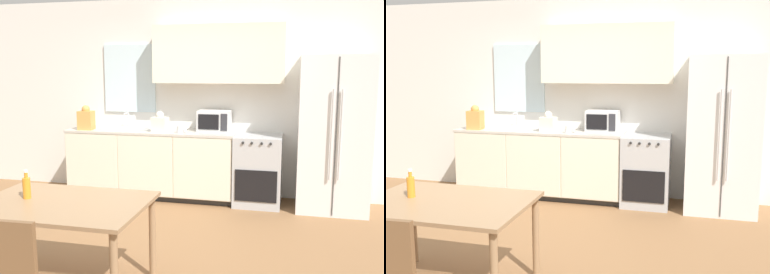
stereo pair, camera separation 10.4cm
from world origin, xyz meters
TOP-DOWN VIEW (x-y plane):
  - ground_plane at (0.00, 0.00)m, footprint 12.00×12.00m
  - wall_back at (0.05, 2.08)m, footprint 12.00×0.38m
  - kitchen_counter at (-0.55, 1.77)m, footprint 2.31×0.63m
  - oven_range at (0.90, 1.76)m, footprint 0.60×0.66m
  - refrigerator at (1.81, 1.74)m, footprint 0.84×0.72m
  - kitchen_sink at (-0.96, 1.78)m, footprint 0.65×0.44m
  - microwave at (0.30, 1.89)m, footprint 0.43×0.33m
  - coffee_mug at (-0.09, 1.58)m, footprint 0.13×0.09m
  - grocery_bag_0 at (-1.43, 1.60)m, footprint 0.21×0.18m
  - grocery_bag_1 at (-0.39, 1.66)m, footprint 0.21×0.19m
  - dining_table at (-0.37, -0.88)m, footprint 1.30×0.90m
  - drink_bottle at (-0.68, -0.86)m, footprint 0.06×0.06m

SIDE VIEW (x-z plane):
  - ground_plane at x=0.00m, z-range 0.00..0.00m
  - oven_range at x=0.90m, z-range 0.00..0.90m
  - kitchen_counter at x=-0.55m, z-range 0.00..0.93m
  - dining_table at x=-0.37m, z-range 0.28..1.02m
  - drink_bottle at x=-0.68m, z-range 0.72..0.94m
  - kitchen_sink at x=-0.96m, z-range 0.83..1.04m
  - refrigerator at x=1.81m, z-range 0.00..1.91m
  - coffee_mug at x=-0.09m, z-range 0.92..1.02m
  - grocery_bag_1 at x=-0.39m, z-range 0.90..1.18m
  - microwave at x=0.30m, z-range 0.92..1.20m
  - grocery_bag_0 at x=-1.43m, z-range 0.90..1.24m
  - wall_back at x=0.05m, z-range 0.11..2.81m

